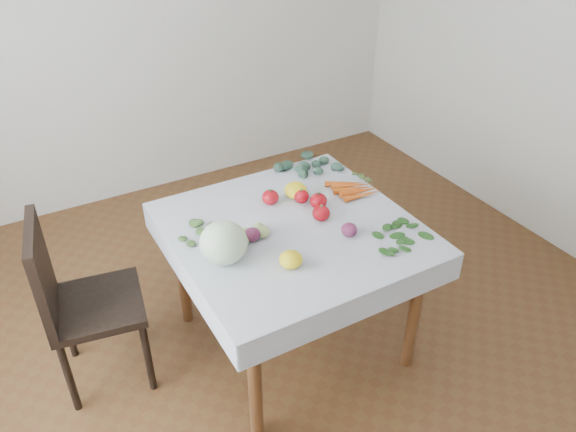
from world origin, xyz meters
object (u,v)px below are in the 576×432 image
chair (74,296)px  heirloom_back (296,190)px  table (293,244)px  carrot_bunch (355,189)px  cabbage (224,243)px

chair → heirloom_back: (1.15, -0.05, 0.26)m
table → carrot_bunch: (0.45, 0.12, 0.12)m
cabbage → heirloom_back: cabbage is taller
table → heirloom_back: heirloom_back is taller
carrot_bunch → table: bearing=-164.5°
table → cabbage: size_ratio=4.77×
cabbage → heirloom_back: 0.62m
chair → heirloom_back: bearing=-2.7°
chair → table: bearing=-15.9°
heirloom_back → carrot_bunch: (0.30, -0.11, -0.02)m
chair → carrot_bunch: chair is taller
chair → heirloom_back: chair is taller
cabbage → carrot_bunch: (0.84, 0.20, -0.08)m
table → carrot_bunch: size_ratio=4.25×
table → cabbage: (-0.39, -0.07, 0.20)m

